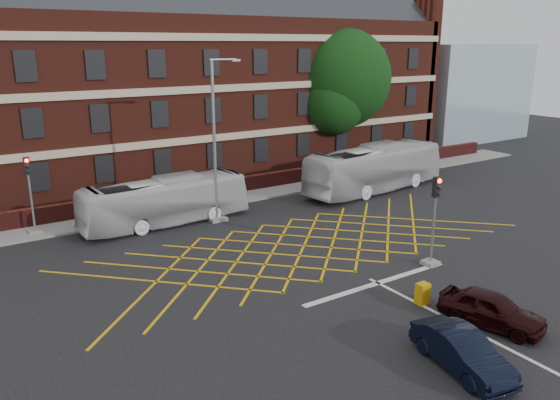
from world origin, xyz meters
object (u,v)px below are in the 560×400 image
utility_cabinet (423,294)px  deciduous_tree (341,85)px  traffic_light_far (32,203)px  street_lamp (216,167)px  bus_left (165,201)px  traffic_light_near (433,230)px  car_navy (462,351)px  car_maroon (492,309)px  bus_right (375,168)px

utility_cabinet → deciduous_tree: bearing=57.7°
traffic_light_far → street_lamp: street_lamp is taller
bus_left → traffic_light_near: bearing=-149.4°
car_navy → utility_cabinet: 4.56m
car_maroon → traffic_light_near: (2.58, 5.15, 1.12)m
car_maroon → traffic_light_near: traffic_light_near is taller
bus_left → deciduous_tree: 21.25m
bus_left → deciduous_tree: (19.11, 7.65, 5.31)m
car_maroon → street_lamp: size_ratio=0.41×
bus_right → utility_cabinet: 17.62m
traffic_light_near → street_lamp: street_lamp is taller
car_navy → traffic_light_far: bearing=123.1°
car_navy → traffic_light_near: (5.80, 6.41, 1.14)m
deciduous_tree → car_navy: bearing=-122.3°
bus_left → traffic_light_near: traffic_light_near is taller
deciduous_tree → street_lamp: bearing=-152.0°
bus_left → utility_cabinet: (4.68, -15.22, -0.93)m
bus_left → bus_right: (15.17, -1.11, 0.26)m
deciduous_tree → utility_cabinet: 27.75m
bus_right → deciduous_tree: (3.93, 8.76, 5.05)m
traffic_light_far → car_maroon: bearing=-59.0°
bus_left → car_navy: bearing=-175.1°
car_navy → car_maroon: bearing=31.8°
traffic_light_near → traffic_light_far: size_ratio=1.00×
traffic_light_far → bus_right: bearing=-9.1°
bus_left → bus_right: bus_right is taller
traffic_light_far → street_lamp: 10.17m
street_lamp → utility_cabinet: size_ratio=10.65×
street_lamp → bus_right: bearing=-0.4°
bus_left → utility_cabinet: bearing=-164.7°
deciduous_tree → street_lamp: (-16.30, -8.67, -3.46)m
car_navy → traffic_light_near: size_ratio=0.89×
street_lamp → deciduous_tree: bearing=28.0°
traffic_light_near → bus_right: bearing=58.3°
bus_right → car_maroon: bearing=143.7°
car_navy → car_maroon: size_ratio=1.00×
car_maroon → bus_left: bearing=92.2°
car_navy → utility_cabinet: bearing=68.2°
traffic_light_far → deciduous_tree: bearing=11.6°
car_maroon → deciduous_tree: size_ratio=0.33×
deciduous_tree → street_lamp: size_ratio=1.23×
traffic_light_far → utility_cabinet: bearing=-57.2°
bus_right → car_navy: size_ratio=3.05×
bus_left → street_lamp: street_lamp is taller
deciduous_tree → traffic_light_far: size_ratio=2.68×
bus_left → traffic_light_near: 15.01m
traffic_light_near → utility_cabinet: (-3.37, -2.55, -1.33)m
traffic_light_far → car_navy: bearing=-67.4°
utility_cabinet → bus_left: bearing=107.1°
traffic_light_near → traffic_light_far: 21.05m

